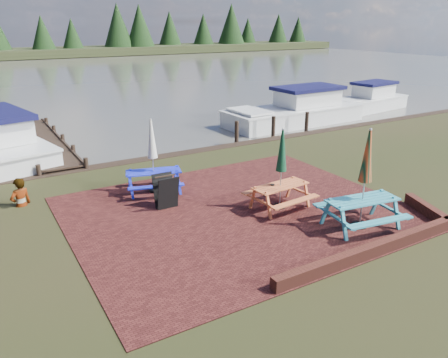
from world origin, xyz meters
TOP-DOWN VIEW (x-y plane):
  - ground at (0.00, 0.00)m, footprint 120.00×120.00m
  - paving at (0.00, 1.00)m, footprint 9.00×7.50m
  - brick_wall at (2.15, -2.42)m, footprint 6.21×1.79m
  - water at (0.00, 37.00)m, footprint 120.00×60.00m
  - far_treeline at (0.00, 66.00)m, footprint 120.00×10.00m
  - picnic_table_teal at (2.16, -1.40)m, footprint 2.08×1.91m
  - picnic_table_red at (1.13, 0.64)m, footprint 1.77×1.60m
  - picnic_table_blue at (-1.46, 3.59)m, footprint 1.98×1.86m
  - chalkboard at (-1.63, 2.25)m, footprint 0.61×0.58m
  - jetty at (-3.50, 11.28)m, footprint 1.76×9.08m
  - boat_near at (9.12, 9.64)m, footprint 7.88×2.91m
  - boat_far at (15.30, 10.34)m, footprint 6.16×2.83m
  - person at (-5.16, 4.53)m, footprint 0.70×0.58m

SIDE VIEW (x-z plane):
  - ground at x=0.00m, z-range 0.00..0.00m
  - water at x=0.00m, z-range -0.01..0.01m
  - paving at x=0.00m, z-range 0.00..0.02m
  - jetty at x=-3.50m, z-range -0.39..0.61m
  - brick_wall at x=2.15m, z-range 0.00..0.30m
  - boat_far at x=15.30m, z-range -0.57..1.29m
  - boat_near at x=9.12m, z-range -0.63..1.49m
  - chalkboard at x=-1.63m, z-range 0.02..0.99m
  - picnic_table_blue at x=-1.46m, z-range -0.34..1.95m
  - picnic_table_red at x=1.13m, z-range -0.34..1.95m
  - person at x=-5.16m, z-range 0.00..1.65m
  - picnic_table_teal at x=2.16m, z-range -0.38..2.19m
  - far_treeline at x=0.00m, z-range -0.77..7.33m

